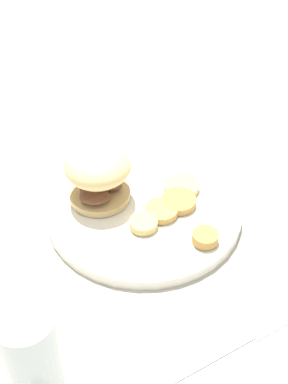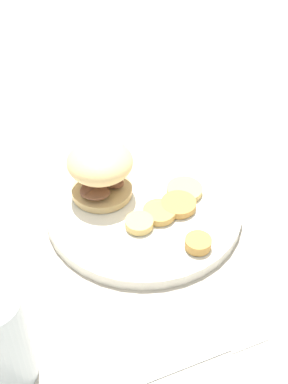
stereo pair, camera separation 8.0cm
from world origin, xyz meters
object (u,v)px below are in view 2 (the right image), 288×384
drinking_glass (1,341)px  dinner_plate (144,208)px  sandwich (101,169)px  fork (203,355)px

drinking_glass → dinner_plate: bearing=-164.1°
sandwich → drinking_glass: drinking_glass is taller
dinner_plate → drinking_glass: (0.30, 0.09, 0.06)m
sandwich → drinking_glass: 0.31m
dinner_plate → fork: bearing=62.1°
dinner_plate → drinking_glass: 0.32m
sandwich → dinner_plate: bearing=113.1°
dinner_plate → fork: dinner_plate is taller
dinner_plate → drinking_glass: size_ratio=2.19×
fork → drinking_glass: drinking_glass is taller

